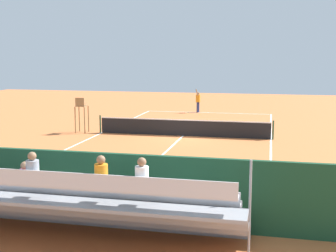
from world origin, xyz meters
TOP-DOWN VIEW (x-y plane):
  - ground_plane at (0.00, 0.00)m, footprint 60.00×60.00m
  - court_line_markings at (0.00, -0.04)m, footprint 10.10×22.20m
  - tennis_net at (0.00, 0.00)m, footprint 10.30×0.10m
  - backdrop_wall at (0.00, 14.00)m, footprint 18.00×0.16m
  - bleacher_stand at (0.14, 15.38)m, footprint 9.06×2.40m
  - umpire_chair at (6.20, 0.25)m, footprint 0.67×0.67m
  - courtside_bench at (-1.71, 13.27)m, footprint 1.80×0.40m
  - equipment_bag at (0.21, 13.40)m, footprint 0.90×0.36m
  - tennis_player at (0.86, -11.01)m, footprint 0.45×0.56m
  - tennis_racket at (1.67, -10.35)m, footprint 0.35×0.58m
  - tennis_ball_near at (0.43, -9.33)m, footprint 0.07×0.07m

SIDE VIEW (x-z plane):
  - ground_plane at x=0.00m, z-range 0.00..0.00m
  - court_line_markings at x=0.00m, z-range 0.00..0.01m
  - tennis_racket at x=1.67m, z-range 0.00..0.03m
  - tennis_ball_near at x=0.43m, z-range 0.00..0.07m
  - equipment_bag at x=0.21m, z-range 0.00..0.36m
  - tennis_net at x=0.00m, z-range -0.03..1.04m
  - courtside_bench at x=-1.71m, z-range 0.09..1.02m
  - bleacher_stand at x=0.14m, z-range -0.26..2.22m
  - backdrop_wall at x=0.00m, z-range 0.00..2.00m
  - tennis_player at x=0.86m, z-range 0.05..1.98m
  - umpire_chair at x=6.20m, z-range 0.24..2.38m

